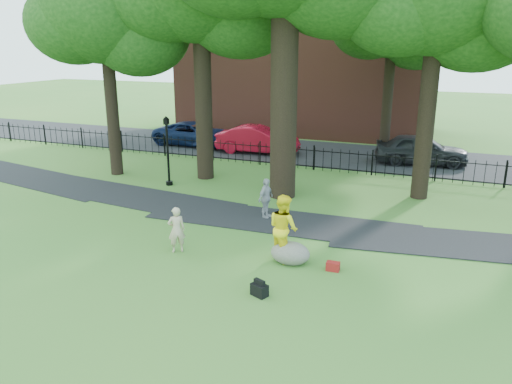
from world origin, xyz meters
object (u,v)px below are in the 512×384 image
at_px(man, 283,228).
at_px(boulder, 290,251).
at_px(lamppost, 168,152).
at_px(red_sedan, 258,140).
at_px(woman, 176,230).

xyz_separation_m(man, boulder, (0.27, -0.12, -0.68)).
distance_m(lamppost, red_sedan, 8.20).
relative_size(woman, man, 0.72).
distance_m(woman, lamppost, 7.93).
xyz_separation_m(boulder, red_sedan, (-6.65, 14.08, 0.46)).
bearing_deg(lamppost, woman, -52.98).
bearing_deg(red_sedan, lamppost, 166.50).
relative_size(woman, boulder, 1.24).
height_order(woman, man, man).
relative_size(lamppost, red_sedan, 0.66).
xyz_separation_m(man, lamppost, (-7.62, 5.90, 0.54)).
distance_m(woman, red_sedan, 14.98).
height_order(man, lamppost, lamppost).
xyz_separation_m(woman, man, (3.31, 0.70, 0.29)).
height_order(lamppost, red_sedan, lamppost).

